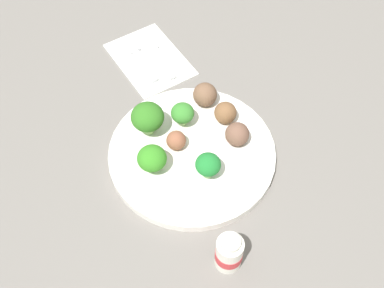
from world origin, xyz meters
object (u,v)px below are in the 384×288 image
Objects in this scene: fork at (140,58)px; knife at (156,51)px; broccoli_floret_front_right at (183,113)px; broccoli_floret_far_rim at (211,164)px; broccoli_floret_back_left at (151,157)px; broccoli_floret_back_right at (148,117)px; meatball_back_right at (205,95)px; plate at (192,154)px; meatball_center at (237,134)px; yogurt_bottle at (229,253)px; meatball_far_rim at (176,140)px; napkin at (150,59)px; meatball_front_right at (225,113)px.

fork is 0.82× the size of knife.
broccoli_floret_far_rim reaches higher than broccoli_floret_front_right.
broccoli_floret_back_right is (0.07, -0.03, 0.01)m from broccoli_floret_back_left.
broccoli_floret_front_right is 0.06m from meatball_back_right.
plate is 0.08m from broccoli_floret_back_left.
plate is at bearing 75.96° from meatball_center.
broccoli_floret_far_rim is at bearing 170.46° from knife.
broccoli_floret_back_left is 0.68× the size of yogurt_bottle.
knife is (0.00, -0.04, -0.00)m from fork.
broccoli_floret_back_left reaches higher than broccoli_floret_far_rim.
meatball_far_rim is 0.21m from yogurt_bottle.
napkin is at bearing -25.96° from broccoli_floret_back_right.
meatball_back_right is (0.02, -0.06, -0.00)m from broccoli_floret_front_right.
plate is 0.20m from yogurt_bottle.
meatball_center reaches higher than napkin.
knife is (0.27, 0.02, -0.03)m from meatball_center.
meatball_back_right is (0.05, 0.01, 0.00)m from meatball_front_right.
broccoli_floret_back_right reaches higher than meatball_center.
meatball_front_right is at bearing -42.97° from broccoli_floret_far_rim.
broccoli_floret_far_rim is 0.11m from meatball_front_right.
broccoli_floret_far_rim is 0.75× the size of broccoli_floret_back_right.
knife is (0.30, -0.05, -0.04)m from broccoli_floret_far_rim.
broccoli_floret_front_right is 1.01× the size of meatball_back_right.
broccoli_floret_back_left reaches higher than broccoli_floret_front_right.
knife is (0.01, -0.02, 0.00)m from napkin.
broccoli_floret_back_right reaches higher than knife.
broccoli_floret_back_right is 1.57× the size of meatball_front_right.
meatball_far_rim is at bearing 162.00° from knife.
meatball_far_rim reaches higher than napkin.
meatball_far_rim reaches higher than knife.
napkin is at bearing 114.46° from knife.
broccoli_floret_back_left is at bearing 157.97° from broccoli_floret_back_right.
broccoli_floret_front_right is 0.36× the size of fork.
yogurt_bottle is at bearing 167.19° from knife.
broccoli_floret_far_rim is at bearing 153.82° from meatball_back_right.
napkin is (0.24, -0.11, -0.04)m from broccoli_floret_back_left.
broccoli_floret_far_rim is 1.38× the size of meatball_far_rim.
meatball_far_rim is 0.23× the size of knife.
meatball_far_rim is 0.11m from meatball_back_right.
fork and knife have the same top height.
meatball_center is at bearing 172.02° from meatball_front_right.
yogurt_bottle is at bearing 145.07° from meatball_center.
yogurt_bottle reaches higher than meatball_back_right.
meatball_front_right is 0.22m from knife.
broccoli_floret_back_left is 0.81× the size of broccoli_floret_back_right.
broccoli_floret_back_left is 0.29× the size of napkin.
broccoli_floret_far_rim is 0.15m from yogurt_bottle.
broccoli_floret_back_left is 0.07m from broccoli_floret_back_right.
broccoli_floret_front_right is at bearing -57.11° from broccoli_floret_back_left.
yogurt_bottle is at bearing 173.04° from meatball_far_rim.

